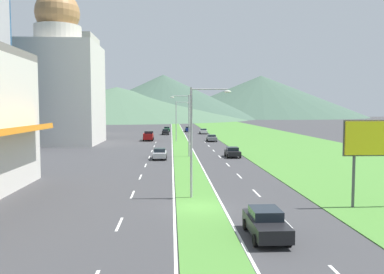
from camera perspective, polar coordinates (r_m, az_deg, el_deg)
ground_plane at (r=28.02m, az=1.02°, el=-10.28°), size 600.00×600.00×0.00m
grass_median at (r=87.36m, az=-1.78°, el=-0.40°), size 3.20×240.00×0.06m
grass_verge_right at (r=90.20m, az=11.41°, el=-0.34°), size 24.00×240.00×0.06m
lane_dash_left_2 at (r=24.65m, az=-10.55°, el=-12.37°), size 0.16×2.80×0.01m
lane_dash_left_3 at (r=32.53m, az=-8.66°, el=-8.28°), size 0.16×2.80×0.01m
lane_dash_left_4 at (r=40.53m, az=-7.53°, el=-5.79°), size 0.16×2.80×0.01m
lane_dash_left_5 at (r=48.59m, az=-6.78°, el=-4.12°), size 0.16×2.80×0.01m
lane_dash_left_6 at (r=56.69m, az=-6.25°, el=-2.93°), size 0.16×2.80×0.01m
lane_dash_left_7 at (r=64.81m, az=-5.85°, el=-2.04°), size 0.16×2.80×0.01m
lane_dash_left_8 at (r=72.94m, az=-5.54°, el=-1.34°), size 0.16×2.80×0.01m
lane_dash_left_9 at (r=81.08m, az=-5.29°, el=-0.79°), size 0.16×2.80×0.01m
lane_dash_right_2 at (r=25.44m, az=13.42°, el=-11.89°), size 0.16×2.80×0.01m
lane_dash_right_3 at (r=33.13m, az=9.37°, el=-8.06°), size 0.16×2.80×0.01m
lane_dash_right_4 at (r=41.02m, az=6.90°, el=-5.67°), size 0.16×2.80×0.01m
lane_dash_right_5 at (r=49.00m, az=5.24°, el=-4.04°), size 0.16×2.80×0.01m
lane_dash_right_6 at (r=57.04m, az=4.05°, el=-2.87°), size 0.16×2.80×0.01m
lane_dash_right_7 at (r=65.11m, az=3.16°, el=-1.99°), size 0.16×2.80×0.01m
lane_dash_right_8 at (r=73.21m, az=2.47°, el=-1.31°), size 0.16×2.80×0.01m
lane_dash_right_9 at (r=81.33m, az=1.91°, el=-0.76°), size 0.16×2.80×0.01m
edge_line_median_left at (r=87.34m, az=-2.93°, el=-0.42°), size 0.16×240.00×0.01m
edge_line_median_right at (r=87.42m, az=-0.64°, el=-0.41°), size 0.16×240.00×0.01m
domed_building at (r=82.40m, az=-18.79°, el=7.54°), size 15.53×15.53×29.92m
midrise_colored at (r=112.98m, az=-17.13°, el=7.21°), size 13.30×13.30×26.67m
hill_far_left at (r=254.21m, az=-10.87°, el=4.84°), size 166.98×166.98×20.58m
hill_far_center at (r=267.66m, az=-4.19°, el=5.86°), size 128.09×128.09×29.86m
hill_far_right at (r=329.18m, az=10.00°, el=5.85°), size 166.77×166.77×33.94m
street_lamp_near at (r=30.22m, az=0.60°, el=0.43°), size 3.14×0.43×8.63m
street_lamp_mid at (r=56.23m, az=-0.74°, el=2.29°), size 2.78×0.29×8.93m
street_lamp_far at (r=82.28m, az=-2.09°, el=2.73°), size 2.96×0.44×8.48m
billboard_roadside at (r=30.23m, az=25.50°, el=-0.71°), size 4.98×0.28×6.20m
car_1 at (r=83.24m, az=2.88°, el=-0.14°), size 2.04×4.14×1.42m
car_2 at (r=104.82m, az=-3.89°, el=0.77°), size 1.90×4.10×1.56m
car_3 at (r=54.22m, az=-4.72°, el=-2.43°), size 1.92×4.08×1.51m
car_4 at (r=117.38m, az=-0.55°, el=1.15°), size 1.96×4.79×1.57m
car_5 at (r=56.64m, az=5.93°, el=-2.19°), size 2.00×4.04×1.45m
car_6 at (r=118.28m, az=-3.69°, el=1.15°), size 1.87×4.53×1.53m
car_7 at (r=22.10m, az=10.71°, el=-12.21°), size 1.95×4.39×1.56m
car_8 at (r=108.10m, az=1.66°, el=0.86°), size 2.01×4.58×1.42m
pickup_truck_0 at (r=86.02m, az=-6.35°, el=0.14°), size 2.18×5.40×2.00m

